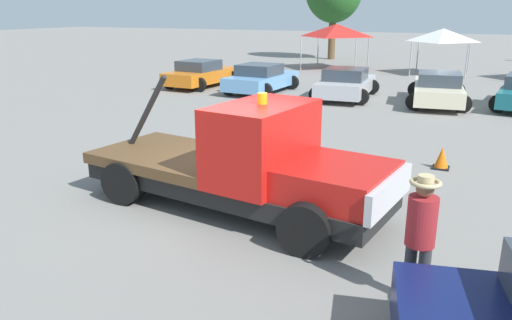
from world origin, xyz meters
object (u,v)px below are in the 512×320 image
at_px(parked_car_cream, 438,89).
at_px(traffic_cone, 442,159).
at_px(tow_truck, 249,166).
at_px(parked_car_orange, 201,74).
at_px(parked_car_silver, 346,84).
at_px(person_near_truck, 421,229).
at_px(parked_car_skyblue, 261,79).
at_px(canopy_tent_white, 443,35).
at_px(canopy_tent_red, 337,30).

height_order(parked_car_cream, traffic_cone, parked_car_cream).
relative_size(tow_truck, parked_car_cream, 1.28).
xyz_separation_m(parked_car_orange, parked_car_silver, (7.59, -0.39, 0.00)).
distance_m(person_near_truck, parked_car_skyblue, 17.79).
relative_size(tow_truck, parked_car_orange, 1.43).
bearing_deg(parked_car_skyblue, person_near_truck, -146.03).
bearing_deg(parked_car_silver, canopy_tent_white, -19.23).
xyz_separation_m(person_near_truck, parked_car_orange, (-12.62, 15.70, -0.41)).
bearing_deg(parked_car_cream, parked_car_orange, 81.94).
xyz_separation_m(person_near_truck, parked_car_skyblue, (-9.10, 15.28, -0.41)).
relative_size(parked_car_silver, traffic_cone, 8.02).
height_order(person_near_truck, parked_car_skyblue, person_near_truck).
bearing_deg(parked_car_cream, traffic_cone, 179.19).
height_order(person_near_truck, canopy_tent_red, canopy_tent_red).
xyz_separation_m(tow_truck, parked_car_cream, (2.16, 13.59, -0.28)).
xyz_separation_m(person_near_truck, parked_car_silver, (-5.03, 15.30, -0.41)).
bearing_deg(tow_truck, canopy_tent_white, 95.00).
relative_size(parked_car_skyblue, canopy_tent_white, 1.43).
bearing_deg(parked_car_orange, canopy_tent_white, -42.59).
xyz_separation_m(parked_car_silver, canopy_tent_red, (-3.57, 10.82, 1.82)).
bearing_deg(canopy_tent_white, parked_car_cream, -85.24).
bearing_deg(parked_car_skyblue, parked_car_cream, -85.38).
relative_size(tow_truck, person_near_truck, 3.60).
bearing_deg(parked_car_silver, parked_car_cream, -90.75).
height_order(tow_truck, parked_car_silver, tow_truck).
height_order(parked_car_cream, canopy_tent_red, canopy_tent_red).
relative_size(parked_car_skyblue, parked_car_cream, 0.88).
xyz_separation_m(parked_car_silver, parked_car_cream, (3.83, 0.18, 0.00)).
bearing_deg(tow_truck, parked_car_skyblue, 121.32).
relative_size(parked_car_orange, parked_car_skyblue, 1.03).
bearing_deg(traffic_cone, canopy_tent_red, 112.99).
bearing_deg(canopy_tent_red, parked_car_orange, -111.07).
relative_size(parked_car_cream, canopy_tent_white, 1.63).
bearing_deg(canopy_tent_red, traffic_cone, -67.01).
bearing_deg(person_near_truck, canopy_tent_white, -147.46).
distance_m(parked_car_orange, canopy_tent_white, 14.70).
distance_m(parked_car_silver, canopy_tent_red, 11.53).
xyz_separation_m(person_near_truck, canopy_tent_white, (-2.06, 25.78, 1.26)).
relative_size(parked_car_orange, canopy_tent_red, 1.26).
relative_size(parked_car_cream, canopy_tent_red, 1.40).
bearing_deg(canopy_tent_white, person_near_truck, -85.43).
xyz_separation_m(person_near_truck, traffic_cone, (-0.22, 6.36, -0.80)).
bearing_deg(tow_truck, traffic_cone, 62.94).
distance_m(tow_truck, parked_car_silver, 13.51).
height_order(tow_truck, traffic_cone, tow_truck).
distance_m(tow_truck, parked_car_skyblue, 14.57).
xyz_separation_m(tow_truck, canopy_tent_red, (-5.24, 24.22, 1.54)).
bearing_deg(canopy_tent_white, canopy_tent_red, 177.08).
bearing_deg(canopy_tent_white, tow_truck, -93.12).
height_order(tow_truck, canopy_tent_red, canopy_tent_red).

